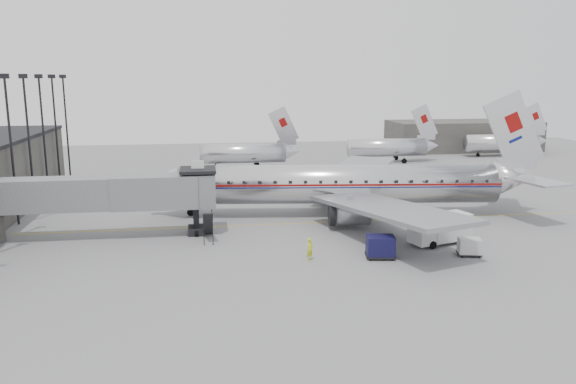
% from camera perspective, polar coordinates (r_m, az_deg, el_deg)
% --- Properties ---
extents(ground, '(160.00, 160.00, 0.00)m').
position_cam_1_polar(ground, '(52.49, 0.95, -4.90)').
color(ground, slate).
rests_on(ground, ground).
extents(hangar, '(30.00, 12.00, 6.00)m').
position_cam_1_polar(hangar, '(122.54, 17.31, 5.50)').
color(hangar, '#3B3835').
rests_on(hangar, ground).
extents(apron_line, '(60.00, 0.15, 0.01)m').
position_cam_1_polar(apron_line, '(58.70, 2.86, -3.12)').
color(apron_line, gold).
rests_on(apron_line, ground).
extents(jet_bridge, '(21.00, 6.20, 7.10)m').
position_cam_1_polar(jet_bridge, '(54.96, -17.09, -0.17)').
color(jet_bridge, '#5B5D60').
rests_on(jet_bridge, ground).
extents(floodlight_masts, '(0.90, 42.25, 15.25)m').
position_cam_1_polar(floodlight_masts, '(65.77, -25.56, 4.76)').
color(floodlight_masts, black).
rests_on(floodlight_masts, ground).
extents(distant_aircraft_near, '(16.39, 3.20, 10.26)m').
position_cam_1_polar(distant_aircraft_near, '(92.66, -4.50, 4.02)').
color(distant_aircraft_near, silver).
rests_on(distant_aircraft_near, ground).
extents(distant_aircraft_mid, '(16.39, 3.20, 10.26)m').
position_cam_1_polar(distant_aircraft_mid, '(101.77, 10.13, 4.55)').
color(distant_aircraft_mid, silver).
rests_on(distant_aircraft_mid, ground).
extents(distant_aircraft_far, '(16.39, 3.20, 10.26)m').
position_cam_1_polar(distant_aircraft_far, '(115.25, 20.90, 4.78)').
color(distant_aircraft_far, silver).
rests_on(distant_aircraft_far, ground).
extents(airliner, '(43.14, 39.76, 13.67)m').
position_cam_1_polar(airliner, '(61.56, 5.88, 0.80)').
color(airliner, silver).
rests_on(airliner, ground).
extents(service_van, '(6.12, 3.74, 2.70)m').
position_cam_1_polar(service_van, '(52.87, 15.27, -3.60)').
color(service_van, silver).
rests_on(service_van, ground).
extents(baggage_cart_navy, '(2.66, 2.18, 1.89)m').
position_cam_1_polar(baggage_cart_navy, '(47.77, 9.38, -5.47)').
color(baggage_cart_navy, black).
rests_on(baggage_cart_navy, ground).
extents(baggage_cart_white, '(2.20, 1.87, 1.50)m').
position_cam_1_polar(baggage_cart_white, '(50.23, 17.95, -5.29)').
color(baggage_cart_white, '#B9B8BA').
rests_on(baggage_cart_white, ground).
extents(ramp_worker, '(0.83, 0.81, 1.92)m').
position_cam_1_polar(ramp_worker, '(46.57, 2.23, -5.83)').
color(ramp_worker, '#C1D218').
rests_on(ramp_worker, ground).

